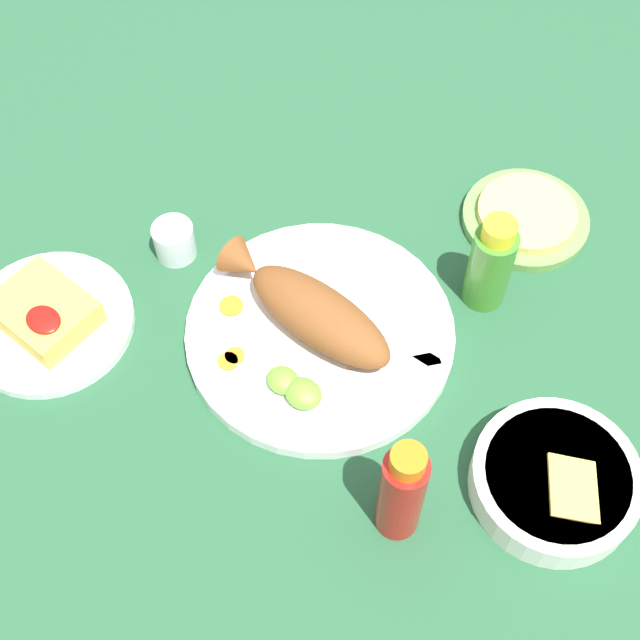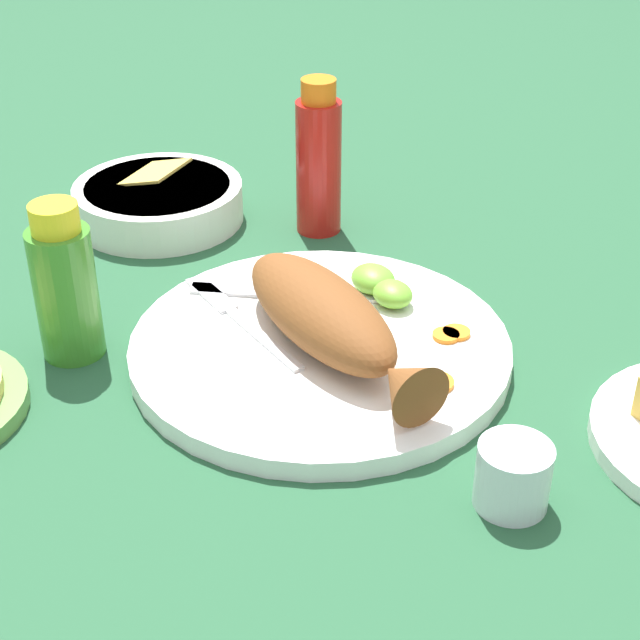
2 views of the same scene
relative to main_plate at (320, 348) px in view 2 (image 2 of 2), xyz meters
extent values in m
plane|color=#235133|center=(0.00, 0.00, -0.01)|extent=(4.00, 4.00, 0.00)
cylinder|color=white|center=(0.00, 0.00, 0.00)|extent=(0.33, 0.33, 0.02)
ellipsoid|color=brown|center=(0.00, 0.00, 0.04)|extent=(0.21, 0.08, 0.06)
cone|color=brown|center=(-0.12, 0.00, 0.04)|extent=(0.05, 0.05, 0.05)
cube|color=silver|center=(0.02, 0.04, 0.01)|extent=(0.12, 0.02, 0.00)
cube|color=silver|center=(0.12, 0.05, 0.01)|extent=(0.07, 0.02, 0.00)
cube|color=silver|center=(0.06, -0.04, 0.01)|extent=(0.08, 0.10, 0.00)
cube|color=silver|center=(0.12, 0.03, 0.01)|extent=(0.06, 0.07, 0.00)
cylinder|color=orange|center=(-0.11, -0.05, 0.01)|extent=(0.03, 0.03, 0.00)
cylinder|color=orange|center=(-0.05, -0.10, 0.01)|extent=(0.02, 0.02, 0.00)
cylinder|color=orange|center=(-0.05, -0.11, 0.01)|extent=(0.02, 0.02, 0.00)
ellipsoid|color=#6BB233|center=(0.02, -0.09, 0.02)|extent=(0.04, 0.03, 0.02)
ellipsoid|color=#6BB233|center=(0.05, -0.09, 0.02)|extent=(0.05, 0.04, 0.03)
cylinder|color=#B21914|center=(0.21, -0.13, 0.06)|extent=(0.05, 0.05, 0.14)
cylinder|color=orange|center=(0.21, -0.13, 0.15)|extent=(0.04, 0.04, 0.02)
cylinder|color=#3D8428|center=(0.12, 0.18, 0.05)|extent=(0.05, 0.05, 0.12)
cylinder|color=yellow|center=(0.12, 0.18, 0.12)|extent=(0.04, 0.04, 0.02)
cylinder|color=silver|center=(-0.23, -0.02, 0.02)|extent=(0.05, 0.05, 0.05)
cylinder|color=white|center=(-0.23, -0.02, 0.00)|extent=(0.04, 0.04, 0.02)
cylinder|color=white|center=(0.32, 0.01, 0.01)|extent=(0.18, 0.18, 0.04)
cylinder|color=olive|center=(0.32, 0.01, 0.03)|extent=(0.16, 0.16, 0.01)
cube|color=gold|center=(0.36, 0.01, 0.04)|extent=(0.11, 0.10, 0.02)
camera|label=1|loc=(0.37, -0.45, 0.93)|focal=50.00mm
camera|label=2|loc=(-0.61, 0.37, 0.47)|focal=55.00mm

